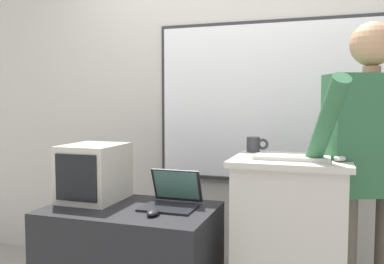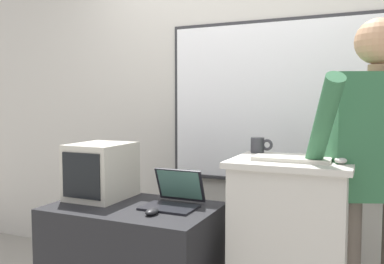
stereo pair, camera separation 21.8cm
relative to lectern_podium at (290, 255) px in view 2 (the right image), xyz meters
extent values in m
cube|color=beige|center=(-0.47, 0.83, 0.80)|extent=(6.40, 0.12, 2.63)
cube|color=#2D2D30|center=(-0.21, 0.76, 0.80)|extent=(1.69, 0.02, 1.16)
cube|color=white|center=(-0.21, 0.76, 0.80)|extent=(1.64, 0.02, 1.11)
cube|color=#2D2D30|center=(-0.21, 0.74, 0.24)|extent=(1.47, 0.04, 0.02)
cube|color=#BCB7AD|center=(0.00, 0.00, -0.02)|extent=(0.56, 0.48, 0.99)
cube|color=#BCB7AD|center=(0.00, 0.00, 0.49)|extent=(0.61, 0.52, 0.03)
cube|color=#2D603D|center=(0.39, 0.10, 0.63)|extent=(0.49, 0.37, 0.63)
cylinder|color=tan|center=(0.39, 0.10, 0.97)|extent=(0.09, 0.09, 0.04)
sphere|color=tan|center=(0.39, 0.10, 1.10)|extent=(0.22, 0.22, 0.22)
cylinder|color=#2D603D|center=(0.16, -0.18, 0.67)|extent=(0.24, 0.43, 0.52)
cube|color=black|center=(-0.65, -0.12, 0.21)|extent=(0.30, 0.20, 0.01)
cube|color=black|center=(-0.65, 0.02, 0.32)|extent=(0.29, 0.09, 0.20)
cube|color=#4C7A6B|center=(-0.65, 0.02, 0.32)|extent=(0.27, 0.07, 0.17)
cube|color=beige|center=(0.01, -0.06, 0.52)|extent=(0.38, 0.15, 0.02)
ellipsoid|color=black|center=(-0.68, -0.26, 0.22)|extent=(0.06, 0.10, 0.03)
ellipsoid|color=silver|center=(0.24, -0.05, 0.53)|extent=(0.06, 0.10, 0.03)
cube|color=#BCB7A8|center=(-1.16, -0.05, 0.38)|extent=(0.32, 0.38, 0.34)
cube|color=black|center=(-1.16, -0.25, 0.38)|extent=(0.27, 0.01, 0.27)
cylinder|color=#333338|center=(-0.23, 0.19, 0.55)|extent=(0.08, 0.08, 0.09)
torus|color=#333338|center=(-0.18, 0.19, 0.56)|extent=(0.07, 0.02, 0.07)
camera|label=1|loc=(0.17, -2.18, 0.80)|focal=38.00mm
camera|label=2|loc=(0.37, -2.11, 0.80)|focal=38.00mm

